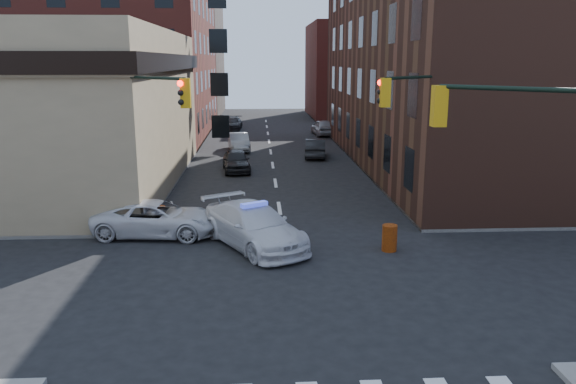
{
  "coord_description": "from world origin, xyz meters",
  "views": [
    {
      "loc": [
        -1.06,
        -17.42,
        7.29
      ],
      "look_at": [
        0.12,
        4.22,
        2.2
      ],
      "focal_mm": 35.0,
      "sensor_mm": 36.0,
      "label": 1
    }
  ],
  "objects": [
    {
      "name": "ground",
      "position": [
        0.0,
        0.0,
        0.0
      ],
      "size": [
        140.0,
        140.0,
        0.0
      ],
      "primitive_type": "plane",
      "color": "black",
      "rests_on": "ground"
    },
    {
      "name": "sidewalk_nw",
      "position": [
        -23.0,
        32.75,
        0.07
      ],
      "size": [
        34.0,
        54.5,
        0.15
      ],
      "primitive_type": "cube",
      "color": "gray",
      "rests_on": "ground"
    },
    {
      "name": "sidewalk_ne",
      "position": [
        23.0,
        32.75,
        0.07
      ],
      "size": [
        34.0,
        54.5,
        0.15
      ],
      "primitive_type": "cube",
      "color": "gray",
      "rests_on": "ground"
    },
    {
      "name": "apartment_block",
      "position": [
        -18.5,
        40.0,
        12.0
      ],
      "size": [
        25.0,
        25.0,
        24.0
      ],
      "primitive_type": "cube",
      "color": "maroon",
      "rests_on": "ground"
    },
    {
      "name": "commercial_row_ne",
      "position": [
        13.0,
        22.5,
        7.0
      ],
      "size": [
        14.0,
        34.0,
        14.0
      ],
      "primitive_type": "cube",
      "color": "#4C2A1E",
      "rests_on": "ground"
    },
    {
      "name": "filler_nw",
      "position": [
        -16.0,
        62.0,
        8.0
      ],
      "size": [
        20.0,
        18.0,
        16.0
      ],
      "primitive_type": "cube",
      "color": "brown",
      "rests_on": "ground"
    },
    {
      "name": "filler_ne",
      "position": [
        14.0,
        58.0,
        6.0
      ],
      "size": [
        16.0,
        16.0,
        12.0
      ],
      "primitive_type": "cube",
      "color": "maroon",
      "rests_on": "ground"
    },
    {
      "name": "signal_pole_se",
      "position": [
        6.04,
        -5.52,
        4.61
      ],
      "size": [
        5.4,
        5.27,
        8.0
      ],
      "rotation": [
        0.0,
        0.0,
        2.36
      ],
      "color": "black",
      "rests_on": "sidewalk_se"
    },
    {
      "name": "signal_pole_nw",
      "position": [
        -5.85,
        5.34,
        4.34
      ],
      "size": [
        3.58,
        3.67,
        8.0
      ],
      "rotation": [
        0.0,
        0.0,
        -0.79
      ],
      "color": "black",
      "rests_on": "sidewalk_nw"
    },
    {
      "name": "signal_pole_ne",
      "position": [
        5.84,
        5.35,
        4.34
      ],
      "size": [
        3.67,
        3.58,
        8.0
      ],
      "rotation": [
        0.0,
        0.0,
        -2.36
      ],
      "color": "black",
      "rests_on": "sidewalk_ne"
    },
    {
      "name": "tree_ne_near",
      "position": [
        7.5,
        26.0,
        3.49
      ],
      "size": [
        3.0,
        3.0,
        4.85
      ],
      "color": "black",
      "rests_on": "sidewalk_ne"
    },
    {
      "name": "tree_ne_far",
      "position": [
        7.5,
        34.0,
        3.49
      ],
      "size": [
        3.0,
        3.0,
        4.85
      ],
      "color": "black",
      "rests_on": "sidewalk_ne"
    },
    {
      "name": "police_car",
      "position": [
        -1.25,
        4.15,
        0.84
      ],
      "size": [
        4.93,
        6.19,
        1.68
      ],
      "primitive_type": "imported",
      "rotation": [
        0.0,
        0.0,
        0.52
      ],
      "color": "silver",
      "rests_on": "ground"
    },
    {
      "name": "pickup",
      "position": [
        -5.37,
        5.8,
        0.74
      ],
      "size": [
        5.52,
        2.94,
        1.48
      ],
      "primitive_type": "imported",
      "rotation": [
        0.0,
        0.0,
        1.48
      ],
      "color": "silver",
      "rests_on": "ground"
    },
    {
      "name": "parked_car_wnear",
      "position": [
        -2.52,
        19.9,
        0.72
      ],
      "size": [
        2.15,
        4.4,
        1.44
      ],
      "primitive_type": "imported",
      "rotation": [
        0.0,
        0.0,
        0.11
      ],
      "color": "black",
      "rests_on": "ground"
    },
    {
      "name": "parked_car_wfar",
      "position": [
        -2.6,
        28.77,
        0.73
      ],
      "size": [
        2.04,
        4.55,
        1.45
      ],
      "primitive_type": "imported",
      "rotation": [
        0.0,
        0.0,
        0.12
      ],
      "color": "gray",
      "rests_on": "ground"
    },
    {
      "name": "parked_car_wdeep",
      "position": [
        -3.72,
        43.41,
        0.67
      ],
      "size": [
        2.14,
        4.69,
        1.33
      ],
      "primitive_type": "imported",
      "rotation": [
        0.0,
        0.0,
        -0.06
      ],
      "color": "black",
      "rests_on": "ground"
    },
    {
      "name": "parked_car_enear",
      "position": [
        3.4,
        25.24,
        0.71
      ],
      "size": [
        2.01,
        4.47,
        1.42
      ],
      "primitive_type": "imported",
      "rotation": [
        0.0,
        0.0,
        3.02
      ],
      "color": "black",
      "rests_on": "ground"
    },
    {
      "name": "parked_car_efar",
      "position": [
        5.5,
        38.23,
        0.8
      ],
      "size": [
        2.23,
        4.8,
        1.59
      ],
      "primitive_type": "imported",
      "rotation": [
        0.0,
        0.0,
        3.22
      ],
      "color": "#96999E",
      "rests_on": "ground"
    },
    {
      "name": "pedestrian_a",
      "position": [
        -8.39,
        6.0,
        0.93
      ],
      "size": [
        0.58,
        0.39,
        1.57
      ],
      "primitive_type": "imported",
      "rotation": [
        0.0,
        0.0,
        -0.03
      ],
      "color": "black",
      "rests_on": "sidewalk_nw"
    },
    {
      "name": "pedestrian_b",
      "position": [
        -10.5,
        6.0,
        0.96
      ],
      "size": [
        0.85,
        0.69,
        1.62
      ],
      "primitive_type": "imported",
      "rotation": [
        0.0,
        0.0,
        -0.1
      ],
      "color": "black",
      "rests_on": "sidewalk_nw"
    },
    {
      "name": "pedestrian_c",
      "position": [
        -12.58,
        9.83,
        1.03
      ],
      "size": [
        1.11,
        0.68,
        1.76
      ],
      "primitive_type": "imported",
      "rotation": [
        0.0,
        0.0,
        0.26
      ],
      "color": "#1F242F",
      "rests_on": "sidewalk_nw"
    },
    {
      "name": "barrel_road",
      "position": [
        4.06,
        3.28,
        0.52
      ],
      "size": [
        0.78,
        0.78,
        1.04
      ],
      "primitive_type": "cylinder",
      "rotation": [
        0.0,
        0.0,
        -0.44
      ],
      "color": "#D04609",
      "rests_on": "ground"
    },
    {
      "name": "barrel_bank",
      "position": [
        -5.5,
        7.3,
        0.44
      ],
      "size": [
        0.6,
        0.6,
        0.89
      ],
      "primitive_type": "cylinder",
      "rotation": [
        0.0,
        0.0,
        -0.25
      ],
      "color": "red",
      "rests_on": "ground"
    },
    {
      "name": "barricade_nw_a",
      "position": [
        -7.79,
        5.83,
        0.58
      ],
      "size": [
        1.22,
        0.75,
        0.86
      ],
      "primitive_type": null,
      "rotation": [
        0.0,
        0.0,
        -0.17
      ],
      "color": "#CE6209",
      "rests_on": "sidewalk_nw"
    },
    {
      "name": "barricade_nw_b",
      "position": [
        -11.58,
        6.79,
        0.57
      ],
      "size": [
        1.14,
        0.6,
        0.84
      ],
      "primitive_type": null,
      "rotation": [
        0.0,
        0.0,
        0.03
      ],
      "color": "#CF6209",
      "rests_on": "sidewalk_nw"
    }
  ]
}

